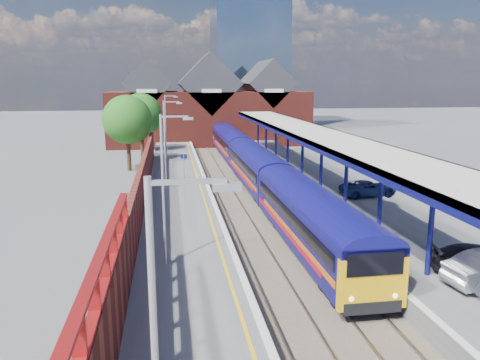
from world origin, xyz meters
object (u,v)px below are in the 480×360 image
(lamp_post_c, at_px, (167,139))
(platform_sign, at_px, (184,163))
(lamp_post_b, at_px, (166,181))
(lamp_post_d, at_px, (167,122))
(train, at_px, (242,152))
(parked_car_dark, at_px, (479,259))
(parked_car_blue, at_px, (368,188))
(lamp_post_a, at_px, (163,356))

(lamp_post_c, height_order, platform_sign, lamp_post_c)
(lamp_post_b, height_order, lamp_post_d, same)
(train, bearing_deg, lamp_post_c, -123.89)
(lamp_post_d, xyz_separation_m, parked_car_dark, (13.78, -35.07, -3.38))
(platform_sign, distance_m, parked_car_dark, 24.48)
(train, bearing_deg, parked_car_blue, -66.83)
(train, distance_m, parked_car_blue, 17.82)
(platform_sign, bearing_deg, lamp_post_d, 95.56)
(lamp_post_d, xyz_separation_m, platform_sign, (1.36, -14.00, -2.30))
(lamp_post_b, bearing_deg, parked_car_blue, 37.29)
(lamp_post_b, relative_size, parked_car_dark, 1.66)
(lamp_post_b, distance_m, lamp_post_d, 32.00)
(lamp_post_b, xyz_separation_m, lamp_post_d, (0.00, 32.00, 0.00))
(lamp_post_a, height_order, lamp_post_b, same)
(lamp_post_d, distance_m, platform_sign, 14.25)
(lamp_post_d, distance_m, parked_car_blue, 25.69)
(train, height_order, parked_car_blue, train)
(lamp_post_a, relative_size, parked_car_dark, 1.66)
(parked_car_blue, bearing_deg, lamp_post_c, 67.65)
(lamp_post_c, bearing_deg, train, 56.11)
(parked_car_blue, bearing_deg, lamp_post_a, 144.72)
(lamp_post_c, height_order, parked_car_blue, lamp_post_c)
(train, xyz_separation_m, lamp_post_a, (-7.86, -41.69, 2.87))
(lamp_post_a, xyz_separation_m, parked_car_dark, (13.78, 10.93, -3.38))
(train, xyz_separation_m, lamp_post_d, (-7.86, 4.31, 2.87))
(lamp_post_b, xyz_separation_m, parked_car_dark, (13.78, -3.07, -3.38))
(lamp_post_d, relative_size, parked_car_dark, 1.66)
(lamp_post_d, height_order, platform_sign, lamp_post_d)
(train, height_order, lamp_post_b, lamp_post_b)
(lamp_post_c, height_order, lamp_post_d, same)
(lamp_post_b, bearing_deg, train, 74.16)
(lamp_post_a, relative_size, lamp_post_d, 1.00)
(lamp_post_b, xyz_separation_m, lamp_post_c, (0.00, 16.00, 0.00))
(train, xyz_separation_m, parked_car_dark, (5.92, -30.76, -0.51))
(lamp_post_b, relative_size, lamp_post_c, 1.00)
(lamp_post_c, xyz_separation_m, platform_sign, (1.36, 2.00, -2.30))
(train, relative_size, lamp_post_d, 9.42)
(lamp_post_c, relative_size, lamp_post_d, 1.00)
(train, relative_size, parked_car_blue, 15.60)
(lamp_post_a, distance_m, parked_car_dark, 17.91)
(lamp_post_b, distance_m, parked_car_dark, 14.51)
(lamp_post_b, bearing_deg, parked_car_dark, -12.57)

